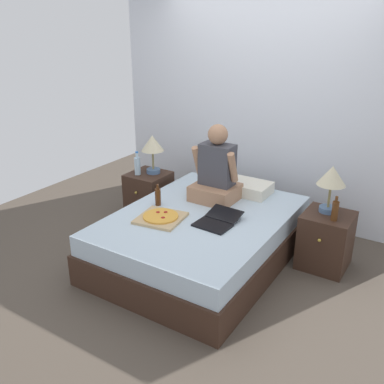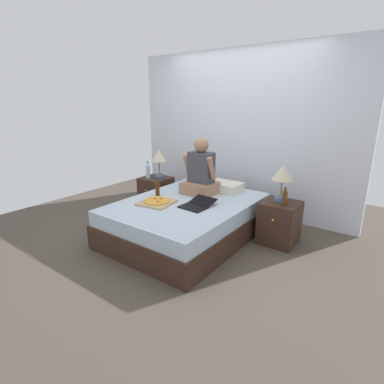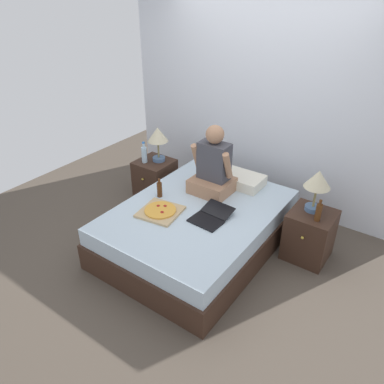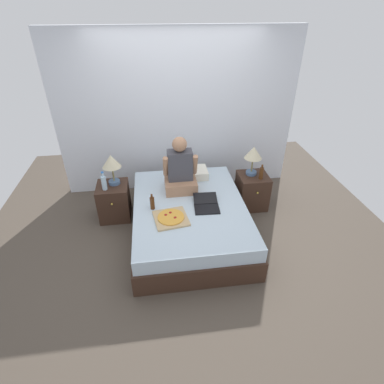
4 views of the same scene
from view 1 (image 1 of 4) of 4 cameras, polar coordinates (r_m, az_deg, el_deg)
name	(u,v)px [view 1 (image 1 of 4)]	position (r m, az deg, el deg)	size (l,w,h in m)	color
ground_plane	(201,259)	(4.30, 1.23, -8.90)	(5.74, 5.74, 0.00)	#4C4238
wall_back	(265,110)	(5.00, 9.66, 10.70)	(3.74, 0.12, 2.50)	silver
bed	(201,238)	(4.18, 1.26, -6.09)	(1.51, 2.02, 0.49)	#382319
nightstand_left	(149,195)	(5.10, -5.76, -0.38)	(0.44, 0.47, 0.54)	#382319
lamp_on_left_nightstand	(152,146)	(4.92, -5.29, 6.14)	(0.26, 0.26, 0.45)	#4C6B93
water_bottle	(137,165)	(4.95, -7.29, 3.55)	(0.07, 0.07, 0.28)	silver
nightstand_right	(326,240)	(4.25, 17.38, -6.17)	(0.44, 0.47, 0.54)	#382319
lamp_on_right_nightstand	(332,179)	(4.07, 18.12, 1.66)	(0.26, 0.26, 0.45)	#4C6B93
beer_bottle	(335,210)	(4.00, 18.53, -2.34)	(0.06, 0.06, 0.23)	#512D14
pillow	(246,187)	(4.59, 7.16, 0.64)	(0.52, 0.34, 0.12)	silver
person_seated	(216,173)	(4.32, 3.26, 2.58)	(0.47, 0.40, 0.78)	#A37556
laptop	(216,221)	(3.89, 3.28, -3.94)	(0.34, 0.43, 0.07)	black
pizza_box	(161,217)	(3.98, -4.20, -3.40)	(0.45, 0.45, 0.04)	tan
beer_bottle_on_bed	(158,196)	(4.25, -4.56, -0.60)	(0.06, 0.06, 0.22)	#4C2811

